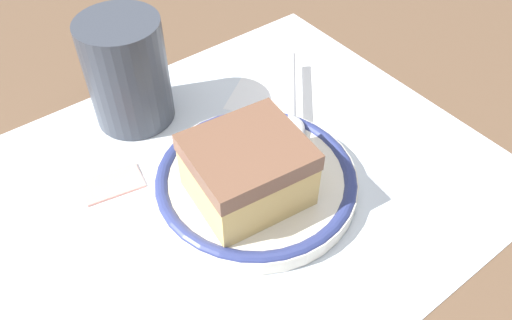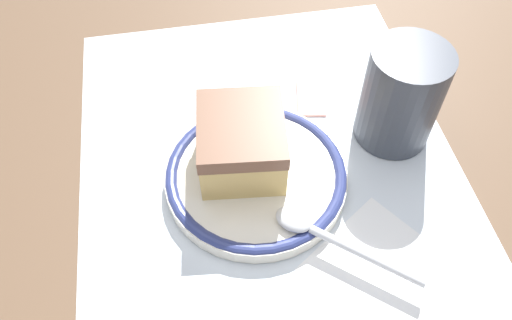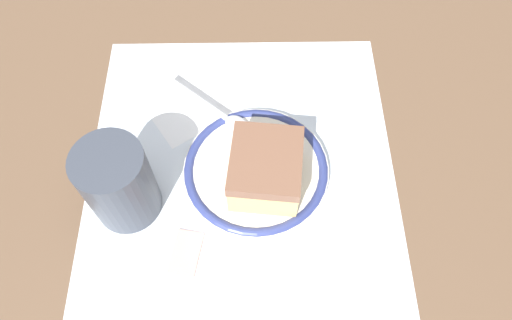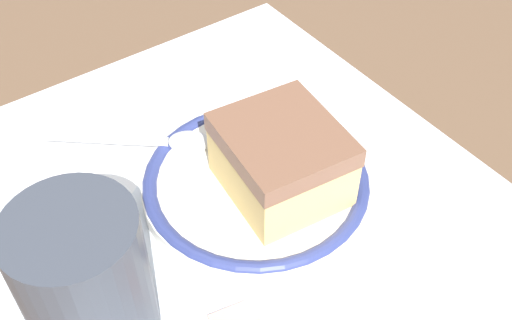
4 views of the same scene
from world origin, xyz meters
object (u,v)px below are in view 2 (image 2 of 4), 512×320
object	(u,v)px
cake_slice	(242,144)
cup	(399,102)
spoon	(323,234)
sugar_packet	(311,97)
plate	(256,176)
napkin	(395,280)

from	to	relation	value
cake_slice	cup	xyz separation A→B (m)	(-0.02, 0.16, 0.00)
spoon	sugar_packet	bearing A→B (deg)	168.82
plate	cup	world-z (taller)	cup
spoon	cake_slice	bearing A→B (deg)	-149.20
plate	cup	size ratio (longest dim) A/B	1.65
plate	napkin	bearing A→B (deg)	38.55
cup	napkin	distance (m)	0.17
plate	spoon	xyz separation A→B (m)	(0.08, 0.04, 0.01)
spoon	sugar_packet	xyz separation A→B (m)	(-0.17, 0.03, -0.02)
cup	sugar_packet	world-z (taller)	cup
plate	cake_slice	world-z (taller)	cake_slice
spoon	cup	distance (m)	0.15
sugar_packet	cup	bearing A→B (deg)	48.96
plate	sugar_packet	size ratio (longest dim) A/B	3.41
cake_slice	cup	size ratio (longest dim) A/B	0.91
cake_slice	napkin	distance (m)	0.18
spoon	sugar_packet	distance (m)	0.18
plate	cup	xyz separation A→B (m)	(-0.04, 0.15, 0.04)
napkin	spoon	bearing A→B (deg)	-130.22
sugar_packet	napkin	bearing A→B (deg)	4.68
napkin	cake_slice	bearing A→B (deg)	-141.82
plate	spoon	world-z (taller)	spoon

